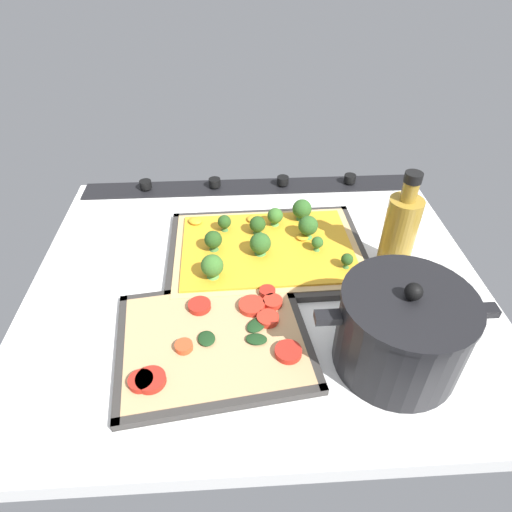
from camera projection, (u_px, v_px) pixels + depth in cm
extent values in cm
cube|color=white|center=(257.00, 283.00, 80.85)|extent=(81.52, 71.56, 3.00)
cube|color=black|center=(249.00, 186.00, 104.68)|extent=(78.26, 7.00, 0.80)
cylinder|color=black|center=(350.00, 178.00, 104.98)|extent=(2.80, 2.80, 1.80)
cylinder|color=black|center=(283.00, 180.00, 104.23)|extent=(2.80, 2.80, 1.80)
cylinder|color=black|center=(215.00, 182.00, 103.49)|extent=(2.80, 2.80, 1.80)
cylinder|color=black|center=(146.00, 184.00, 102.74)|extent=(2.80, 2.80, 1.80)
cube|color=#33302D|center=(267.00, 253.00, 84.90)|extent=(38.38, 28.49, 0.50)
cube|color=#33302D|center=(261.00, 214.00, 94.91)|extent=(37.83, 1.99, 1.30)
cube|color=#33302D|center=(275.00, 299.00, 74.39)|extent=(37.83, 1.99, 1.30)
cube|color=#33302D|center=(359.00, 247.00, 85.78)|extent=(1.78, 27.72, 1.30)
cube|color=#33302D|center=(172.00, 256.00, 83.52)|extent=(1.78, 27.72, 1.30)
cube|color=tan|center=(267.00, 250.00, 84.43)|extent=(35.93, 26.04, 1.00)
cube|color=gold|center=(267.00, 247.00, 83.99)|extent=(33.05, 23.45, 0.40)
cone|color=#427635|center=(225.00, 228.00, 87.64)|extent=(1.49, 1.49, 1.08)
sphere|color=#264C1C|center=(224.00, 222.00, 86.66)|extent=(2.70, 2.70, 2.70)
cone|color=#4D8B3F|center=(317.00, 248.00, 82.60)|extent=(1.24, 1.24, 1.02)
sphere|color=#2D5B23|center=(317.00, 242.00, 81.75)|extent=(2.25, 2.25, 2.25)
cone|color=#4D8B3F|center=(307.00, 234.00, 85.73)|extent=(2.12, 2.12, 1.36)
sphere|color=#2D5B23|center=(308.00, 225.00, 84.39)|extent=(3.86, 3.86, 3.86)
cone|color=#427635|center=(258.00, 231.00, 86.93)|extent=(1.78, 1.78, 0.95)
sphere|color=#264C1C|center=(258.00, 224.00, 85.87)|extent=(3.24, 3.24, 3.24)
cone|color=#5B9F46|center=(275.00, 223.00, 89.22)|extent=(1.75, 1.75, 1.00)
sphere|color=#386B28|center=(275.00, 216.00, 88.15)|extent=(3.19, 3.19, 3.19)
cone|color=#4D8B3F|center=(260.00, 251.00, 81.86)|extent=(2.20, 2.20, 0.92)
sphere|color=#2D5B23|center=(260.00, 243.00, 80.62)|extent=(4.00, 4.00, 4.00)
cone|color=#4D8B3F|center=(301.00, 217.00, 90.79)|extent=(2.19, 2.19, 1.02)
sphere|color=#2D5B23|center=(302.00, 209.00, 89.53)|extent=(3.98, 3.98, 3.98)
cone|color=#427635|center=(214.00, 247.00, 82.72)|extent=(1.84, 1.84, 1.14)
sphere|color=#264C1C|center=(213.00, 239.00, 81.57)|extent=(3.35, 3.35, 3.35)
cone|color=#5B9F46|center=(213.00, 274.00, 76.73)|extent=(2.19, 2.19, 1.05)
sphere|color=#386B28|center=(212.00, 266.00, 75.46)|extent=(3.98, 3.98, 3.98)
cone|color=#427635|center=(346.00, 265.00, 78.68)|extent=(1.21, 1.21, 1.05)
sphere|color=#264C1C|center=(347.00, 259.00, 77.83)|extent=(2.20, 2.20, 2.20)
ellipsoid|color=gold|center=(252.00, 219.00, 90.55)|extent=(3.12, 3.28, 0.90)
ellipsoid|color=gold|center=(195.00, 221.00, 89.81)|extent=(3.82, 3.71, 1.03)
ellipsoid|color=gold|center=(302.00, 237.00, 85.63)|extent=(3.23, 3.22, 0.85)
ellipsoid|color=gold|center=(212.00, 268.00, 78.19)|extent=(3.96, 4.04, 1.08)
cube|color=#33302D|center=(214.00, 343.00, 67.57)|extent=(32.10, 27.77, 0.50)
cube|color=#33302D|center=(206.00, 290.00, 76.11)|extent=(29.16, 4.91, 1.30)
cube|color=#33302D|center=(223.00, 406.00, 58.52)|extent=(29.16, 4.91, 1.30)
cube|color=#33302D|center=(301.00, 328.00, 69.34)|extent=(4.28, 24.20, 1.30)
cube|color=#33302D|center=(121.00, 354.00, 65.30)|extent=(4.28, 24.20, 1.30)
cube|color=tan|center=(214.00, 340.00, 67.13)|extent=(29.41, 25.08, 0.90)
cylinder|color=red|center=(252.00, 306.00, 71.44)|extent=(4.33, 4.33, 1.00)
cylinder|color=#B22319|center=(141.00, 381.00, 60.17)|extent=(3.52, 3.52, 1.00)
cylinder|color=#B22319|center=(267.00, 292.00, 74.06)|extent=(2.75, 2.75, 1.00)
cylinder|color=red|center=(273.00, 302.00, 72.13)|extent=(3.24, 3.24, 1.00)
cylinder|color=#B22319|center=(288.00, 352.00, 64.10)|extent=(4.04, 4.04, 1.00)
cylinder|color=red|center=(268.00, 318.00, 69.26)|extent=(3.54, 3.54, 1.00)
cylinder|color=#D14723|center=(184.00, 346.00, 64.89)|extent=(2.68, 2.68, 1.00)
cylinder|color=#B22319|center=(151.00, 380.00, 60.33)|extent=(4.24, 4.24, 1.00)
cylinder|color=#B22319|center=(199.00, 306.00, 71.45)|extent=(3.75, 3.75, 1.00)
ellipsoid|color=#193819|center=(256.00, 339.00, 66.11)|extent=(3.64, 2.82, 0.60)
ellipsoid|color=#193819|center=(207.00, 338.00, 66.21)|extent=(3.34, 3.69, 0.60)
ellipsoid|color=#193819|center=(256.00, 325.00, 68.30)|extent=(4.29, 4.32, 0.60)
cylinder|color=black|center=(401.00, 333.00, 61.58)|extent=(18.08, 18.08, 12.05)
cylinder|color=black|center=(411.00, 300.00, 57.53)|extent=(18.45, 18.45, 0.80)
sphere|color=black|center=(414.00, 292.00, 56.53)|extent=(2.40, 2.40, 2.40)
cube|color=black|center=(484.00, 310.00, 59.65)|extent=(3.60, 2.00, 1.20)
cube|color=black|center=(328.00, 317.00, 58.66)|extent=(3.60, 2.00, 1.20)
cylinder|color=olive|center=(399.00, 235.00, 77.65)|extent=(5.93, 5.93, 14.54)
cylinder|color=olive|center=(410.00, 191.00, 71.96)|extent=(2.67, 2.67, 3.50)
cylinder|color=black|center=(413.00, 177.00, 70.36)|extent=(2.97, 2.97, 1.60)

